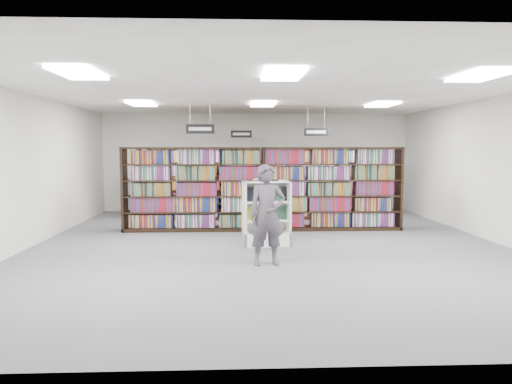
{
  "coord_description": "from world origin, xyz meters",
  "views": [
    {
      "loc": [
        -0.73,
        -10.52,
        2.06
      ],
      "look_at": [
        -0.24,
        0.5,
        1.1
      ],
      "focal_mm": 35.0,
      "sensor_mm": 36.0,
      "label": 1
    }
  ],
  "objects_px": {
    "shopper": "(267,215)",
    "bookshelf_row_near": "(263,189)",
    "open_book": "(262,179)",
    "endcap_display": "(266,223)"
  },
  "relations": [
    {
      "from": "shopper",
      "to": "bookshelf_row_near",
      "type": "bearing_deg",
      "value": 80.15
    },
    {
      "from": "open_book",
      "to": "shopper",
      "type": "relative_size",
      "value": 0.38
    },
    {
      "from": "open_book",
      "to": "endcap_display",
      "type": "bearing_deg",
      "value": -18.1
    },
    {
      "from": "endcap_display",
      "to": "bookshelf_row_near",
      "type": "bearing_deg",
      "value": 81.7
    },
    {
      "from": "endcap_display",
      "to": "shopper",
      "type": "relative_size",
      "value": 0.78
    },
    {
      "from": "bookshelf_row_near",
      "to": "open_book",
      "type": "relative_size",
      "value": 10.39
    },
    {
      "from": "endcap_display",
      "to": "open_book",
      "type": "relative_size",
      "value": 2.05
    },
    {
      "from": "open_book",
      "to": "shopper",
      "type": "distance_m",
      "value": 1.92
    },
    {
      "from": "endcap_display",
      "to": "shopper",
      "type": "xyz_separation_m",
      "value": [
        -0.1,
        -1.82,
        0.42
      ]
    },
    {
      "from": "shopper",
      "to": "endcap_display",
      "type": "bearing_deg",
      "value": 79.32
    }
  ]
}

